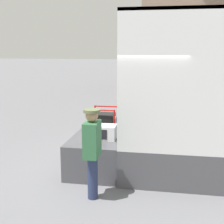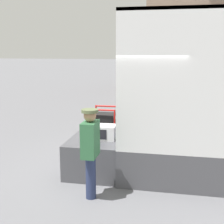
% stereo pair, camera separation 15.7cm
% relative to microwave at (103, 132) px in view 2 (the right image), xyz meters
% --- Properties ---
extents(ground_plane, '(160.00, 160.00, 0.00)m').
position_rel_microwave_xyz_m(ground_plane, '(0.43, 0.39, -0.89)').
color(ground_plane, slate).
extents(tailgate_deck, '(1.12, 2.21, 0.74)m').
position_rel_microwave_xyz_m(tailgate_deck, '(-0.14, 0.39, -0.52)').
color(tailgate_deck, '#4C4C51').
rests_on(tailgate_deck, ground).
extents(microwave, '(0.56, 0.39, 0.30)m').
position_rel_microwave_xyz_m(microwave, '(0.00, 0.00, 0.00)').
color(microwave, white).
rests_on(microwave, tailgate_deck).
extents(portable_generator, '(0.60, 0.53, 0.53)m').
position_rel_microwave_xyz_m(portable_generator, '(-0.11, 0.80, 0.05)').
color(portable_generator, black).
rests_on(portable_generator, tailgate_deck).
extents(worker_person, '(0.29, 0.44, 1.61)m').
position_rel_microwave_xyz_m(worker_person, '(0.07, -1.23, 0.09)').
color(worker_person, navy).
rests_on(worker_person, ground).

